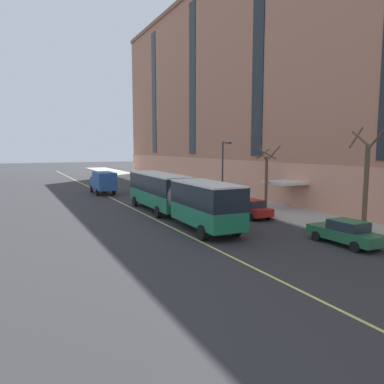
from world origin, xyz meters
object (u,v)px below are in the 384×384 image
at_px(city_bus, 175,194).
at_px(parked_car_red_0, 205,198).
at_px(parked_car_white_1, 181,192).
at_px(street_tree_near_corner, 365,180).
at_px(parked_car_green_3, 345,232).
at_px(box_truck, 103,181).
at_px(street_lamp, 224,165).
at_px(parked_car_green_2, 143,182).
at_px(parked_car_red_5, 250,208).
at_px(street_tree_mid_block, 267,176).

relative_size(city_bus, parked_car_red_0, 4.14).
relative_size(parked_car_white_1, street_tree_near_corner, 0.62).
relative_size(parked_car_green_3, street_tree_near_corner, 0.66).
bearing_deg(parked_car_red_0, box_truck, 117.32).
height_order(parked_car_red_0, street_lamp, street_lamp).
xyz_separation_m(parked_car_green_2, box_truck, (-7.44, -6.50, 0.84)).
xyz_separation_m(parked_car_red_0, parked_car_red_5, (0.26, -7.62, -0.00)).
distance_m(parked_car_white_1, parked_car_red_5, 13.77).
relative_size(parked_car_white_1, street_tree_mid_block, 0.75).
height_order(parked_car_green_3, box_truck, box_truck).
height_order(city_bus, parked_car_green_3, city_bus).
bearing_deg(city_bus, street_tree_mid_block, 0.93).
bearing_deg(parked_car_white_1, box_truck, 132.69).
bearing_deg(street_tree_near_corner, parked_car_red_5, 113.49).
bearing_deg(parked_car_red_5, city_bus, 156.84).
relative_size(box_truck, street_tree_near_corner, 0.90).
height_order(parked_car_red_0, parked_car_green_3, same).
bearing_deg(parked_car_red_0, parked_car_red_5, -88.04).
bearing_deg(street_lamp, parked_car_green_2, 94.88).
distance_m(street_tree_near_corner, street_lamp, 15.72).
xyz_separation_m(box_truck, street_lamp, (9.23, -14.50, 2.47)).
bearing_deg(box_truck, parked_car_green_2, 41.17).
distance_m(box_truck, street_tree_mid_block, 22.19).
bearing_deg(street_lamp, street_tree_near_corner, -82.87).
height_order(parked_car_green_2, street_tree_near_corner, street_tree_near_corner).
relative_size(city_bus, parked_car_white_1, 4.15).
height_order(parked_car_green_2, box_truck, box_truck).
relative_size(parked_car_red_5, box_truck, 0.66).
distance_m(city_bus, street_lamp, 9.14).
relative_size(parked_car_red_0, street_lamp, 0.70).
xyz_separation_m(city_bus, parked_car_red_5, (5.88, -2.51, -1.27)).
bearing_deg(parked_car_green_2, parked_car_white_1, -90.31).
xyz_separation_m(street_tree_mid_block, street_lamp, (-1.99, 4.57, 0.89)).
relative_size(city_bus, box_truck, 2.84).
bearing_deg(city_bus, street_tree_near_corner, -48.81).
xyz_separation_m(parked_car_red_0, box_truck, (-7.29, 14.12, 0.84)).
bearing_deg(city_bus, parked_car_green_3, -64.85).
distance_m(parked_car_green_3, street_tree_mid_block, 13.45).
height_order(parked_car_white_1, parked_car_green_2, same).
bearing_deg(parked_car_white_1, street_tree_near_corner, -80.20).
height_order(city_bus, parked_car_green_2, city_bus).
distance_m(parked_car_white_1, street_tree_mid_block, 12.00).
distance_m(parked_car_red_5, street_lamp, 8.14).
bearing_deg(box_truck, parked_car_white_1, -47.31).
bearing_deg(street_tree_mid_block, parked_car_green_3, -106.04).
xyz_separation_m(parked_car_green_2, parked_car_green_3, (0.14, -38.29, 0.00)).
height_order(parked_car_red_0, street_tree_mid_block, street_tree_mid_block).
xyz_separation_m(city_bus, street_tree_mid_block, (9.55, 0.16, 1.15)).
distance_m(parked_car_red_0, parked_car_red_5, 7.63).
xyz_separation_m(city_bus, parked_car_white_1, (5.68, 11.25, -1.27)).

